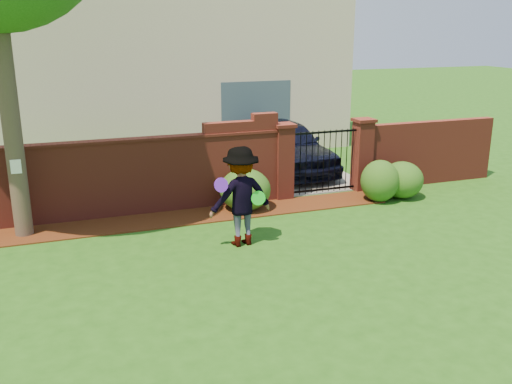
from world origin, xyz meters
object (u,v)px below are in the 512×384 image
object	(u,v)px
man	(241,197)
frisbee_green	(258,198)
car	(288,147)
frisbee_purple	(221,185)

from	to	relation	value
man	frisbee_green	distance (m)	0.33
car	frisbee_green	xyz separation A→B (m)	(-2.77, -5.08, 0.21)
car	man	world-z (taller)	man
car	frisbee_green	bearing A→B (deg)	-122.46
car	frisbee_purple	world-z (taller)	car
man	frisbee_green	xyz separation A→B (m)	(0.29, -0.17, -0.00)
man	frisbee_green	world-z (taller)	man
frisbee_purple	frisbee_green	size ratio (longest dim) A/B	0.98
man	frisbee_purple	size ratio (longest dim) A/B	7.08
car	man	distance (m)	5.79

